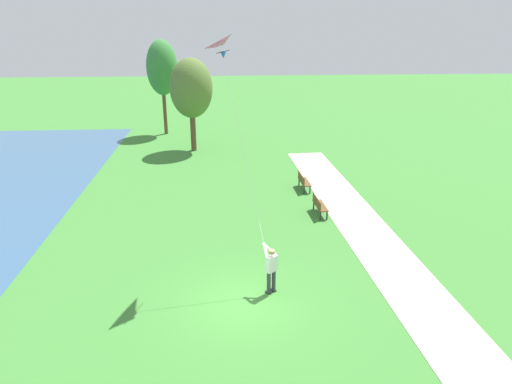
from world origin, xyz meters
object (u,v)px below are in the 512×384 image
(park_bench_near_walkway, at_px, (319,205))
(tree_lakeside_near, at_px, (162,68))
(flying_kite, at_px, (231,49))
(person_kite_flyer, at_px, (271,266))
(tree_treeline_right, at_px, (191,89))
(park_bench_far_walkway, at_px, (303,181))

(park_bench_near_walkway, distance_m, tree_lakeside_near, 19.85)
(flying_kite, height_order, park_bench_near_walkway, flying_kite)
(person_kite_flyer, xyz_separation_m, tree_treeline_right, (-3.85, 18.58, 3.32))
(flying_kite, bearing_deg, park_bench_near_walkway, 49.46)
(flying_kite, xyz_separation_m, park_bench_far_walkway, (3.98, 8.42, -7.70))
(flying_kite, height_order, park_bench_far_walkway, flying_kite)
(person_kite_flyer, height_order, flying_kite, flying_kite)
(park_bench_near_walkway, bearing_deg, park_bench_far_walkway, 93.89)
(tree_lakeside_near, height_order, tree_treeline_right, tree_lakeside_near)
(park_bench_far_walkway, xyz_separation_m, tree_treeline_right, (-6.58, 8.35, 3.86))
(person_kite_flyer, bearing_deg, flying_kite, 124.74)
(person_kite_flyer, xyz_separation_m, tree_lakeside_near, (-6.39, 23.61, 4.13))
(person_kite_flyer, relative_size, tree_lakeside_near, 0.25)
(flying_kite, xyz_separation_m, tree_treeline_right, (-2.60, 16.77, -3.84))
(tree_lakeside_near, bearing_deg, park_bench_far_walkway, -55.73)
(park_bench_near_walkway, height_order, tree_treeline_right, tree_treeline_right)
(park_bench_near_walkway, distance_m, park_bench_far_walkway, 3.50)
(flying_kite, bearing_deg, park_bench_far_walkway, 64.71)
(person_kite_flyer, relative_size, flying_kite, 0.27)
(tree_lakeside_near, xyz_separation_m, tree_treeline_right, (2.54, -5.03, -0.81))
(person_kite_flyer, bearing_deg, park_bench_near_walkway, 66.23)
(person_kite_flyer, height_order, park_bench_far_walkway, person_kite_flyer)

